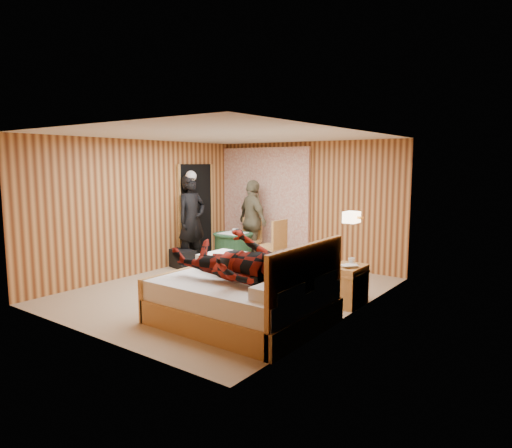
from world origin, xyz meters
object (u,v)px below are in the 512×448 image
Objects in this scene: chair_near at (274,242)px; chair_far at (251,237)px; man_on_bed at (235,250)px; man_at_table at (253,221)px; wall_lamp at (352,217)px; duffel_bag at (181,258)px; woman_standing at (192,220)px; round_table at (233,250)px; bed at (245,297)px; nightstand at (347,285)px.

chair_far is at bearing -118.17° from chair_near.
chair_near is 0.58× the size of man_on_bed.
man_at_table reaches higher than chair_near.
man_at_table reaches higher than wall_lamp.
chair_near is 1.62× the size of duffel_bag.
woman_standing reaches higher than man_at_table.
duffel_bag is at bearing -67.73° from chair_near.
chair_far reaches higher than round_table.
bed reaches higher than chair_near.
bed is 2.05× the size of chair_near.
round_table is 1.25× the size of duffel_bag.
woman_standing reaches higher than round_table.
bed is at bearing -15.72° from duffel_bag.
chair_far is at bearing 92.58° from round_table.
wall_lamp is 0.15× the size of man_at_table.
wall_lamp reaches higher than round_table.
duffel_bag is 0.80m from woman_standing.
chair_near is (-1.19, 2.44, 0.27)m from bed.
chair_near is 0.56× the size of woman_standing.
wall_lamp is 0.43× the size of nightstand.
duffel_bag is 0.36× the size of man_on_bed.
nightstand is 3.32m from man_at_table.
bed is at bearing -118.68° from woman_standing.
nightstand is at bearing 64.68° from chair_near.
man_at_table is at bearing 125.13° from bed.
nightstand is 0.33× the size of woman_standing.
chair_near is 0.59× the size of man_at_table.
duffel_bag is at bearing 175.42° from nightstand.
chair_far is (-2.15, 2.99, 0.21)m from bed.
round_table is 3.43m from man_on_bed.
wall_lamp reaches higher than chair_near.
chair_far is 1.47× the size of duffel_bag.
wall_lamp is at bearing -47.47° from chair_far.
woman_standing is (-0.84, -0.29, 0.57)m from round_table.
duffel_bag is at bearing 80.80° from man_at_table.
round_table is 1.06m from woman_standing.
wall_lamp is 0.25× the size of chair_near.
round_table is at bearing 50.17° from duffel_bag.
wall_lamp is 0.15× the size of man_on_bed.
woman_standing is (-3.77, 0.61, -0.38)m from wall_lamp.
round_table is 1.05m from duffel_bag.
round_table is 0.83m from man_at_table.
duffel_bag is 0.37× the size of man_at_table.
man_at_table is (-2.93, 1.56, -0.44)m from wall_lamp.
bed is (-0.80, -1.46, -0.97)m from wall_lamp.
man_on_bed is at bearing -50.24° from round_table.
man_at_table is at bearing 123.54° from man_on_bed.
nightstand is 3.83m from woman_standing.
round_table is at bearing 132.00° from bed.
duffel_bag is 3.69m from man_on_bed.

